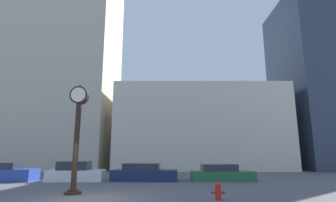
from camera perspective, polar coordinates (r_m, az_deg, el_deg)
ground_plane at (r=12.22m, az=-17.80°, el=-19.83°), size 200.00×200.00×0.00m
building_tall_tower at (r=40.71m, az=-22.29°, el=7.40°), size 15.01×12.00×29.05m
building_storefront_row at (r=35.96m, az=6.54°, el=-6.25°), size 21.05×12.00×10.35m
building_glass_modern at (r=42.84m, az=30.32°, el=3.61°), size 10.77×12.00×23.88m
street_clock at (r=13.98m, az=-19.23°, el=-5.43°), size 0.91×0.80×5.42m
car_blue at (r=22.70m, az=-32.21°, el=-13.16°), size 4.32×2.17×1.31m
car_white at (r=20.76m, az=-19.52°, el=-14.50°), size 3.97×2.15×1.39m
car_navy at (r=19.93m, az=-5.33°, el=-15.39°), size 4.84×2.13×1.24m
car_green at (r=20.19m, az=11.45°, el=-15.26°), size 4.56×1.98×1.18m
fire_hydrant_far at (r=11.77m, az=10.74°, el=-18.68°), size 0.58×0.25×0.73m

